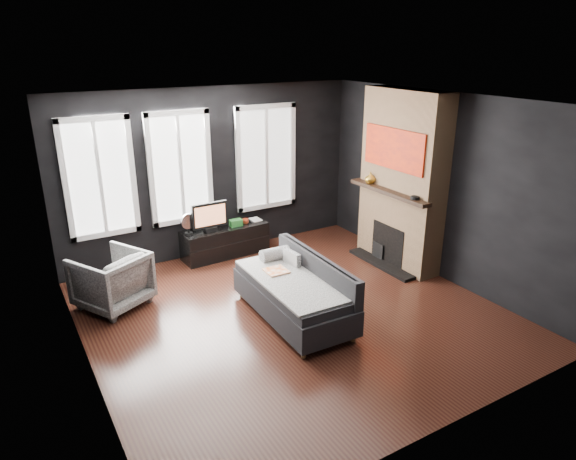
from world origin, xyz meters
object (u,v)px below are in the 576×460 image
sofa (293,289)px  armchair (111,277)px  book (251,215)px  mantel_vase (370,178)px  mug (246,221)px  monitor (210,215)px  media_console (225,241)px

sofa → armchair: (-1.90, 1.49, 0.02)m
book → mantel_vase: mantel_vase is taller
book → sofa: bearing=-104.3°
mug → book: 0.18m
book → mantel_vase: bearing=-39.8°
book → mug: bearing=-148.9°
monitor → book: monitor is taller
armchair → book: bearing=171.3°
mug → mantel_vase: 2.15m
mug → monitor: bearing=-178.4°
sofa → book: sofa is taller
media_console → mug: mug is taller
sofa → monitor: (-0.17, 2.27, 0.36)m
media_console → mantel_vase: mantel_vase is taller
sofa → mantel_vase: (2.10, 1.13, 0.92)m
mantel_vase → book: bearing=140.2°
media_console → mug: 0.47m
sofa → monitor: monitor is taller
mug → book: bearing=31.1°
media_console → book: bearing=3.1°
armchair → mug: bearing=170.5°
monitor → book: 0.80m
mantel_vase → sofa: bearing=-151.8°
sofa → armchair: bearing=143.3°
sofa → mug: bearing=80.0°
armchair → mantel_vase: bearing=146.8°
armchair → mantel_vase: mantel_vase is taller
mug → mantel_vase: (1.64, -1.16, 0.77)m
sofa → mug: 2.33m
media_console → monitor: (-0.27, -0.05, 0.51)m
armchair → mug: (2.36, 0.79, 0.13)m
monitor → mug: monitor is taller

